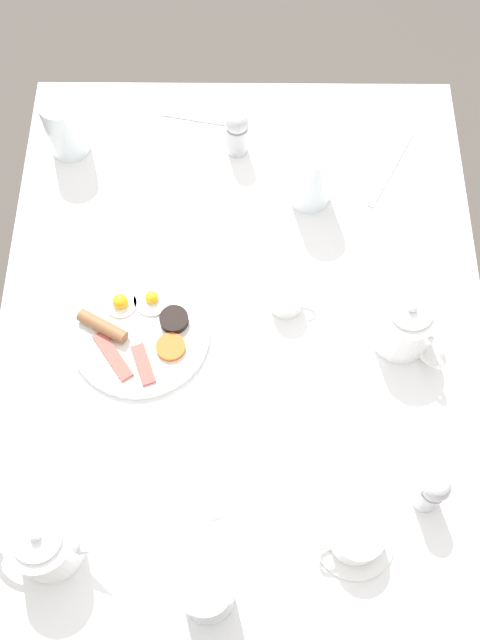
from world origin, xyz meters
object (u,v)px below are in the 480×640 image
at_px(breakfast_plate, 137,330).
at_px(pepper_grinder, 235,132).
at_px(knife_by_plate, 389,168).
at_px(water_glass_tall, 310,175).
at_px(teapot_near, 41,543).
at_px(creamer_jug, 285,298).
at_px(water_glass_short, 204,592).
at_px(spoon_for_tea, 196,119).
at_px(salt_grinder, 429,491).
at_px(teapot_far, 403,325).
at_px(fork_by_plate, 201,469).
at_px(wine_glass_spare, 63,126).
at_px(teacup_with_saucer_left, 353,536).

distance_m(breakfast_plate, pepper_grinder, 0.46).
bearing_deg(knife_by_plate, water_glass_tall, -157.21).
relative_size(teapot_near, creamer_jug, 2.37).
bearing_deg(pepper_grinder, water_glass_short, -92.42).
distance_m(breakfast_plate, spoon_for_tea, 0.52).
height_order(salt_grinder, knife_by_plate, salt_grinder).
relative_size(creamer_jug, pepper_grinder, 0.77).
height_order(teapot_far, water_glass_tall, water_glass_tall).
bearing_deg(fork_by_plate, teapot_near, -151.22).
bearing_deg(salt_grinder, wine_glass_spare, 132.34).
relative_size(breakfast_plate, wine_glass_spare, 1.94).
height_order(creamer_jug, spoon_for_tea, creamer_jug).
bearing_deg(breakfast_plate, water_glass_short, -73.31).
bearing_deg(teacup_with_saucer_left, fork_by_plate, 155.24).
distance_m(water_glass_tall, wine_glass_spare, 0.51).
xyz_separation_m(fork_by_plate, knife_by_plate, (0.37, 0.64, 0.00)).
relative_size(teacup_with_saucer_left, spoon_for_tea, 0.89).
height_order(salt_grinder, fork_by_plate, salt_grinder).
xyz_separation_m(water_glass_tall, creamer_jug, (-0.05, -0.25, -0.05)).
xyz_separation_m(wine_glass_spare, pepper_grinder, (0.35, -0.00, -0.01)).
bearing_deg(water_glass_tall, salt_grinder, -74.23).
height_order(water_glass_tall, creamer_jug, water_glass_tall).
height_order(breakfast_plate, spoon_for_tea, breakfast_plate).
bearing_deg(teapot_far, knife_by_plate, -39.76).
height_order(water_glass_short, fork_by_plate, water_glass_short).
relative_size(teapot_near, teapot_far, 1.19).
relative_size(salt_grinder, spoon_for_tea, 0.73).
xyz_separation_m(pepper_grinder, knife_by_plate, (0.32, -0.05, -0.05)).
distance_m(teapot_near, knife_by_plate, 0.99).
bearing_deg(spoon_for_tea, creamer_jug, -67.98).
xyz_separation_m(wine_glass_spare, creamer_jug, (0.45, -0.37, -0.04)).
bearing_deg(wine_glass_spare, teapot_near, -86.17).
height_order(pepper_grinder, fork_by_plate, pepper_grinder).
bearing_deg(salt_grinder, teapot_far, 92.90).
bearing_deg(spoon_for_tea, water_glass_tall, -40.96).
distance_m(fork_by_plate, knife_by_plate, 0.74).
relative_size(wine_glass_spare, spoon_for_tea, 0.89).
bearing_deg(wine_glass_spare, water_glass_short, -70.72).
bearing_deg(teacup_with_saucer_left, teapot_near, -177.86).
bearing_deg(water_glass_tall, teapot_near, -122.39).
bearing_deg(water_glass_short, breakfast_plate, 106.69).
bearing_deg(water_glass_short, spoon_for_tea, 92.83).
relative_size(teapot_near, fork_by_plate, 1.17).
xyz_separation_m(water_glass_short, knife_by_plate, (0.36, 0.85, -0.07)).
xyz_separation_m(wine_glass_spare, salt_grinder, (0.67, -0.74, -0.01)).
xyz_separation_m(teacup_with_saucer_left, wine_glass_spare, (-0.55, 0.80, 0.04)).
bearing_deg(fork_by_plate, teacup_with_saucer_left, -24.76).
relative_size(breakfast_plate, pepper_grinder, 2.37).
xyz_separation_m(water_glass_short, creamer_jug, (0.13, 0.52, -0.05)).
bearing_deg(teapot_near, spoon_for_tea, 85.23).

